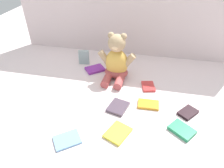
# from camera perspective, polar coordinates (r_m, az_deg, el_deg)

# --- Properties ---
(ground_plane) EXTENTS (3.20, 3.20, 0.00)m
(ground_plane) POSITION_cam_1_polar(r_m,az_deg,el_deg) (1.20, 1.34, -1.19)
(ground_plane) COLOR silver
(backdrop_drape) EXTENTS (1.64, 0.03, 0.75)m
(backdrop_drape) POSITION_cam_1_polar(r_m,az_deg,el_deg) (1.47, 5.22, 21.97)
(backdrop_drape) COLOR silver
(backdrop_drape) RESTS_ON ground_plane
(teddy_bear) EXTENTS (0.24, 0.21, 0.29)m
(teddy_bear) POSITION_cam_1_polar(r_m,az_deg,el_deg) (1.25, 1.24, 6.28)
(teddy_bear) COLOR #E5B24C
(teddy_bear) RESTS_ON ground_plane
(book_case_0) EXTENTS (0.12, 0.13, 0.02)m
(book_case_0) POSITION_cam_1_polar(r_m,az_deg,el_deg) (1.06, 1.71, -6.53)
(book_case_0) COLOR #4D3F4E
(book_case_0) RESTS_ON ground_plane
(book_case_1) EXTENTS (0.11, 0.07, 0.01)m
(book_case_1) POSITION_cam_1_polar(r_m,az_deg,el_deg) (1.09, 10.24, -5.72)
(book_case_1) COLOR orange
(book_case_1) RESTS_ON ground_plane
(book_case_2) EXTENTS (0.15, 0.14, 0.02)m
(book_case_2) POSITION_cam_1_polar(r_m,az_deg,el_deg) (1.37, -4.86, 4.24)
(book_case_2) COLOR purple
(book_case_2) RESTS_ON ground_plane
(book_case_3) EXTENTS (0.13, 0.13, 0.02)m
(book_case_3) POSITION_cam_1_polar(r_m,az_deg,el_deg) (1.00, 19.20, -12.21)
(book_case_3) COLOR #248B58
(book_case_3) RESTS_ON ground_plane
(book_case_4) EXTENTS (0.14, 0.14, 0.01)m
(book_case_4) POSITION_cam_1_polar(r_m,az_deg,el_deg) (0.94, -12.60, -15.20)
(book_case_4) COLOR #72A5D6
(book_case_4) RESTS_ON ground_plane
(book_case_5) EXTENTS (0.08, 0.04, 0.10)m
(book_case_5) POSITION_cam_1_polar(r_m,az_deg,el_deg) (1.44, -7.97, 7.54)
(book_case_5) COLOR #8DA4A4
(book_case_5) RESTS_ON ground_plane
(book_case_6) EXTENTS (0.09, 0.11, 0.01)m
(book_case_6) POSITION_cam_1_polar(r_m,az_deg,el_deg) (1.22, 10.23, -0.68)
(book_case_6) COLOR #C13332
(book_case_6) RESTS_ON ground_plane
(book_case_7) EXTENTS (0.11, 0.12, 0.02)m
(book_case_7) POSITION_cam_1_polar(r_m,az_deg,el_deg) (1.10, 20.72, -7.57)
(book_case_7) COLOR black
(book_case_7) RESTS_ON ground_plane
(book_case_8) EXTENTS (0.13, 0.14, 0.01)m
(book_case_8) POSITION_cam_1_polar(r_m,az_deg,el_deg) (0.94, 1.62, -13.65)
(book_case_8) COLOR yellow
(book_case_8) RESTS_ON ground_plane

